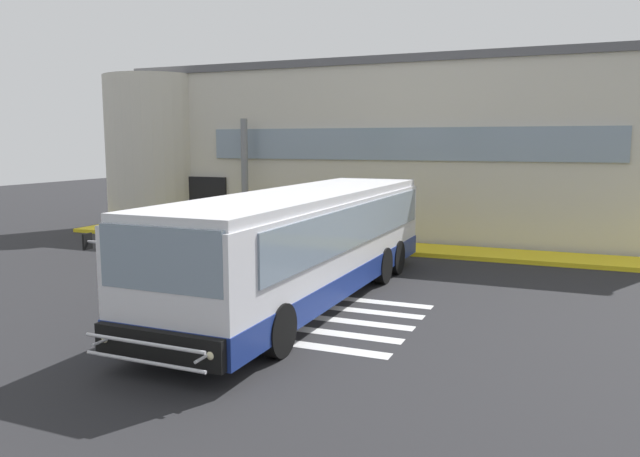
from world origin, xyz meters
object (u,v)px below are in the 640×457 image
entry_support_column (245,177)px  passenger_by_doorway (286,213)px  passenger_near_column (248,215)px  bus_main_foreground (306,247)px

entry_support_column → passenger_by_doorway: size_ratio=2.78×
entry_support_column → passenger_near_column: (0.80, -1.19, -1.40)m
entry_support_column → passenger_near_column: 2.00m
entry_support_column → passenger_by_doorway: entry_support_column is taller
passenger_by_doorway → passenger_near_column: bearing=-144.4°
passenger_near_column → passenger_by_doorway: same height
bus_main_foreground → passenger_by_doorway: bearing=118.7°
bus_main_foreground → passenger_by_doorway: bus_main_foreground is taller
bus_main_foreground → passenger_near_column: bus_main_foreground is taller
bus_main_foreground → passenger_near_column: (-5.54, 7.11, -0.26)m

